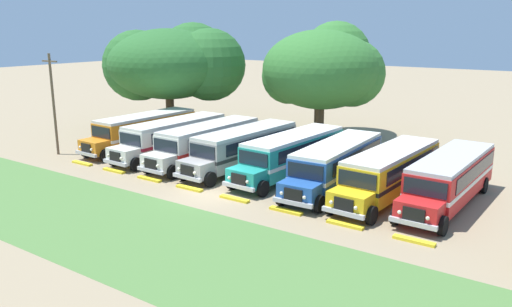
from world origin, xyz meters
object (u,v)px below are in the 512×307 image
parked_bus_slot_5 (336,163)px  secondary_tree (175,63)px  parked_bus_slot_2 (207,141)px  parked_bus_slot_3 (244,147)px  broad_shade_tree (325,68)px  parked_bus_slot_1 (173,136)px  parked_bus_slot_6 (390,171)px  utility_pole (53,102)px  parked_bus_slot_0 (144,129)px  parked_bus_slot_4 (292,153)px  parked_bus_slot_7 (450,177)px

parked_bus_slot_5 → secondary_tree: secondary_tree is taller
parked_bus_slot_2 → parked_bus_slot_3: bearing=94.0°
broad_shade_tree → parked_bus_slot_1: bearing=-116.9°
parked_bus_slot_3 → parked_bus_slot_6: same height
parked_bus_slot_6 → broad_shade_tree: size_ratio=0.99×
parked_bus_slot_6 → utility_pole: bearing=-76.0°
secondary_tree → parked_bus_slot_0: bearing=-64.2°
parked_bus_slot_3 → parked_bus_slot_4: same height
parked_bus_slot_2 → utility_pole: bearing=-65.0°
parked_bus_slot_0 → parked_bus_slot_7: bearing=92.1°
parked_bus_slot_4 → parked_bus_slot_0: bearing=-87.1°
secondary_tree → utility_pole: size_ratio=1.76×
parked_bus_slot_2 → secondary_tree: 15.04m
broad_shade_tree → parked_bus_slot_7: bearing=-40.6°
parked_bus_slot_2 → secondary_tree: size_ratio=0.77×
parked_bus_slot_1 → parked_bus_slot_7: 21.00m
parked_bus_slot_0 → parked_bus_slot_7: (24.84, 0.11, 0.00)m
parked_bus_slot_4 → parked_bus_slot_5: same height
parked_bus_slot_1 → parked_bus_slot_5: same height
parked_bus_slot_3 → parked_bus_slot_4: (3.82, 0.33, 0.00)m
broad_shade_tree → parked_bus_slot_2: bearing=-103.5°
parked_bus_slot_2 → parked_bus_slot_4: size_ratio=1.00×
parked_bus_slot_1 → utility_pole: (-7.90, -5.05, 2.66)m
parked_bus_slot_6 → secondary_tree: secondary_tree is taller
parked_bus_slot_0 → parked_bus_slot_5: size_ratio=1.00×
parked_bus_slot_2 → parked_bus_slot_4: 7.13m
parked_bus_slot_4 → parked_bus_slot_2: bearing=-83.1°
parked_bus_slot_5 → parked_bus_slot_7: (6.79, 0.74, 0.00)m
parked_bus_slot_5 → parked_bus_slot_3: bearing=-94.8°
parked_bus_slot_2 → parked_bus_slot_7: bearing=93.1°
parked_bus_slot_4 → secondary_tree: secondary_tree is taller
parked_bus_slot_0 → secondary_tree: secondary_tree is taller
parked_bus_slot_6 → parked_bus_slot_3: bearing=-88.0°
parked_bus_slot_7 → broad_shade_tree: (-14.42, 12.36, 4.77)m
parked_bus_slot_1 → parked_bus_slot_2: bearing=91.9°
parked_bus_slot_0 → parked_bus_slot_6: bearing=90.5°
parked_bus_slot_2 → broad_shade_tree: size_ratio=0.99×
parked_bus_slot_1 → parked_bus_slot_7: size_ratio=1.00×
parked_bus_slot_3 → parked_bus_slot_7: (14.23, 0.44, 0.00)m
parked_bus_slot_7 → parked_bus_slot_2: bearing=-86.2°
parked_bus_slot_1 → utility_pole: utility_pole is taller
parked_bus_slot_0 → parked_bus_slot_3: size_ratio=1.00×
parked_bus_slot_4 → secondary_tree: size_ratio=0.78×
parked_bus_slot_1 → secondary_tree: 12.65m
parked_bus_slot_0 → utility_pole: size_ratio=1.36×
parked_bus_slot_1 → parked_bus_slot_5: bearing=91.3°
parked_bus_slot_6 → parked_bus_slot_7: (3.32, 0.61, 0.00)m
parked_bus_slot_2 → parked_bus_slot_6: (14.21, -0.01, 0.00)m
parked_bus_slot_0 → secondary_tree: (-3.96, 8.17, 4.89)m
broad_shade_tree → parked_bus_slot_3: bearing=-89.2°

